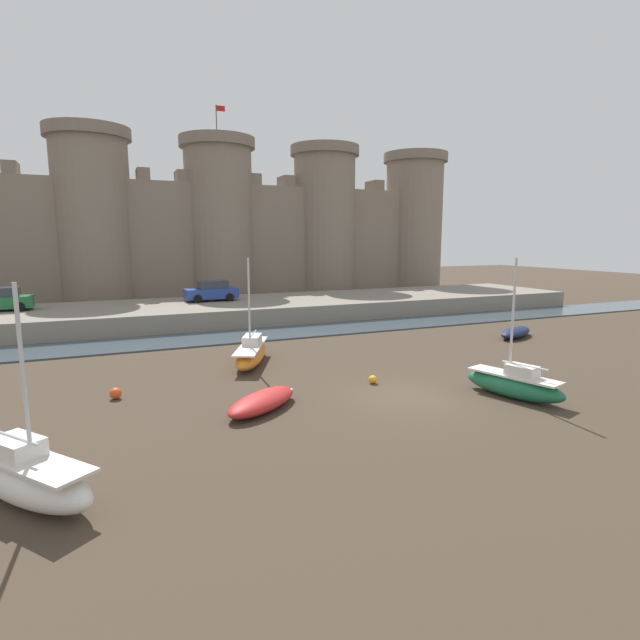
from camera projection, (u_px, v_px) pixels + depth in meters
ground_plane at (407, 398)px, 20.02m from camera, size 160.00×160.00×0.00m
water_channel at (283, 333)px, 33.69m from camera, size 80.00×4.50×0.10m
quay_road at (253, 309)px, 40.15m from camera, size 57.52×10.00×1.40m
castle at (220, 228)px, 49.36m from camera, size 52.78×7.27×18.97m
sailboat_foreground_left at (251, 353)px, 25.36m from camera, size 3.41×5.43×5.40m
rowboat_midflat_left at (516, 332)px, 32.26m from camera, size 3.91×2.85×0.67m
rowboat_foreground_centre at (262, 401)px, 18.54m from camera, size 3.79×3.41×0.65m
sailboat_midflat_right at (514, 384)px, 19.93m from camera, size 2.26×4.31×5.59m
sailboat_midflat_centre at (27, 476)px, 11.99m from camera, size 3.76×4.38×5.34m
mooring_buoy_near_shore at (116, 393)px, 19.81m from camera, size 0.46×0.46×0.46m
mooring_buoy_off_centre at (373, 380)px, 21.93m from camera, size 0.37×0.37×0.37m
car_quay_centre_west at (0, 300)px, 34.24m from camera, size 4.15×1.98×1.62m
car_quay_west at (212, 291)px, 39.90m from camera, size 4.15×1.98×1.62m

